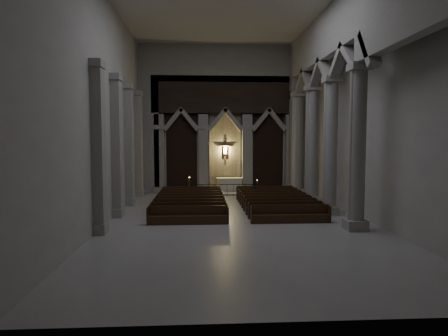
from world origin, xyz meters
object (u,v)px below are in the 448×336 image
Objects in this scene: altar at (230,184)px; candle_stand_left at (189,190)px; candle_stand_right at (257,191)px; altar_rail at (227,188)px; worshipper at (255,194)px; pews at (233,204)px.

candle_stand_left reaches higher than altar.
candle_stand_right is (5.32, -0.34, -0.06)m from candle_stand_left.
worshipper is (1.78, -2.86, -0.06)m from altar_rail.
altar is at bearing 142.03° from candle_stand_right.
altar is at bearing 80.69° from altar_rail.
candle_stand_left reaches higher than pews.
pews is (-2.38, -6.05, -0.02)m from candle_stand_right.
altar is 2.00m from altar_rail.
worshipper is at bearing -37.05° from candle_stand_left.
altar_rail is (-0.32, -1.97, -0.06)m from altar.
candle_stand_left is 1.17× the size of candle_stand_right.
candle_stand_left is at bearing 176.34° from candle_stand_right.
altar_rail is at bearing 133.26° from worshipper.
pews is (-0.32, -7.65, -0.38)m from altar.
altar is 0.44× the size of altar_rail.
altar_rail is 0.50× the size of pews.
worshipper is (4.73, -3.57, 0.18)m from candle_stand_left.
candle_stand_right is (2.38, 0.37, -0.30)m from altar_rail.
altar is 1.87× the size of worshipper.
candle_stand_left is (-2.95, 0.71, -0.24)m from altar_rail.
altar_rail is 4.26× the size of worshipper.
candle_stand_left reaches higher than altar_rail.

